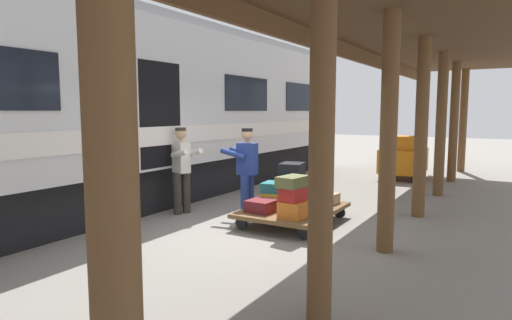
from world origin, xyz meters
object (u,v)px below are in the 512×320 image
porter_in_overalls (246,169)px  suitcase_maroon_trunk (262,206)px  suitcase_cream_canvas (310,204)px  suitcase_gray_aluminum (309,192)px  suitcase_black_hardshell (292,169)px  suitcase_olive_duffel (293,182)px  suitcase_yellow_case (277,199)px  suitcase_navy_fabric (291,193)px  baggage_tug (403,158)px  suitcase_slate_roller (291,181)px  suitcase_red_plastic (293,194)px  train_car (107,109)px  suitcase_teal_softside (275,187)px  porter_by_door (182,167)px  luggage_cart (293,210)px  suitcase_tan_vintage (322,199)px  suitcase_orange_carryall (296,209)px

porter_in_overalls → suitcase_maroon_trunk: bearing=139.5°
suitcase_cream_canvas → porter_in_overalls: size_ratio=0.36×
suitcase_maroon_trunk → suitcase_gray_aluminum: suitcase_gray_aluminum is taller
suitcase_black_hardshell → suitcase_olive_duffel: (-0.60, 1.19, -0.03)m
suitcase_yellow_case → suitcase_gray_aluminum: (-0.65, 0.01, 0.18)m
suitcase_navy_fabric → suitcase_cream_canvas: (-0.66, 0.56, -0.03)m
suitcase_cream_canvas → baggage_tug: 6.40m
suitcase_slate_roller → suitcase_red_plastic: (-0.61, 1.14, -0.01)m
suitcase_yellow_case → baggage_tug: 6.45m
train_car → suitcase_teal_softside: (-3.60, -0.72, -1.43)m
porter_by_door → train_car: bearing=9.9°
suitcase_olive_duffel → porter_by_door: (2.50, -0.17, 0.05)m
luggage_cart → suitcase_olive_duffel: suitcase_olive_duffel is taller
luggage_cart → suitcase_olive_duffel: (-0.29, 0.61, 0.63)m
suitcase_cream_canvas → suitcase_teal_softside: (0.68, 0.02, 0.24)m
luggage_cart → suitcase_red_plastic: (-0.29, 0.60, 0.43)m
suitcase_maroon_trunk → suitcase_slate_roller: bearing=-90.7°
suitcase_tan_vintage → suitcase_black_hardshell: 0.83m
suitcase_orange_carryall → suitcase_slate_roller: suitcase_slate_roller is taller
suitcase_teal_softside → suitcase_maroon_trunk: bearing=92.4°
suitcase_orange_carryall → suitcase_cream_canvas: size_ratio=0.98×
suitcase_navy_fabric → porter_by_door: size_ratio=0.36×
suitcase_maroon_trunk → porter_by_door: bearing=-3.7°
suitcase_cream_canvas → suitcase_olive_duffel: size_ratio=1.14×
porter_in_overalls → luggage_cart: bearing=179.3°
suitcase_tan_vintage → suitcase_olive_duffel: bearing=87.9°
luggage_cart → suitcase_yellow_case: suitcase_yellow_case is taller
suitcase_navy_fabric → suitcase_olive_duffel: bearing=117.7°
suitcase_maroon_trunk → porter_in_overalls: (0.67, -0.57, 0.54)m
suitcase_maroon_trunk → train_car: bearing=2.9°
train_car → suitcase_slate_roller: bearing=-160.5°
suitcase_tan_vintage → porter_by_door: size_ratio=0.37×
suitcase_maroon_trunk → porter_in_overalls: 1.03m
suitcase_red_plastic → porter_in_overalls: 1.45m
suitcase_orange_carryall → baggage_tug: 6.96m
suitcase_tan_vintage → suitcase_navy_fabric: suitcase_navy_fabric is taller
suitcase_navy_fabric → suitcase_teal_softside: size_ratio=1.38×
suitcase_tan_vintage → suitcase_navy_fabric: 0.66m
luggage_cart → suitcase_tan_vintage: size_ratio=3.25×
suitcase_black_hardshell → baggage_tug: 5.88m
suitcase_cream_canvas → suitcase_teal_softside: suitcase_teal_softside is taller
porter_in_overalls → train_car: bearing=14.4°
suitcase_red_plastic → suitcase_black_hardshell: size_ratio=0.85×
suitcase_tan_vintage → suitcase_slate_roller: suitcase_slate_roller is taller
suitcase_teal_softside → suitcase_red_plastic: size_ratio=1.03×
suitcase_orange_carryall → suitcase_olive_duffel: 0.46m
suitcase_cream_canvas → suitcase_red_plastic: bearing=86.3°
train_car → porter_in_overalls: 3.25m
suitcase_teal_softside → porter_in_overalls: size_ratio=0.26×
suitcase_teal_softside → suitcase_red_plastic: suitcase_red_plastic is taller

